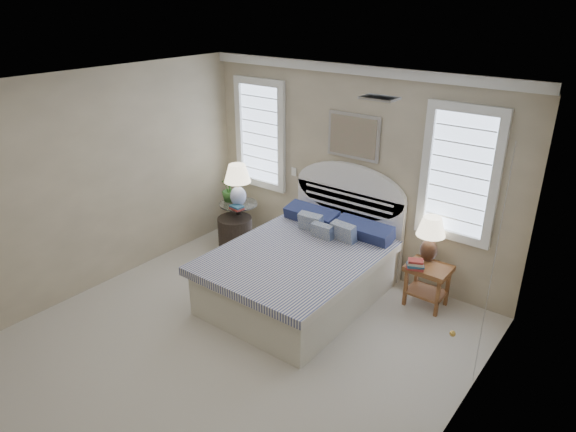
{
  "coord_description": "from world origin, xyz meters",
  "views": [
    {
      "loc": [
        3.21,
        -3.05,
        3.48
      ],
      "look_at": [
        0.09,
        1.0,
        1.25
      ],
      "focal_mm": 32.0,
      "sensor_mm": 36.0,
      "label": 1
    }
  ],
  "objects_px": {
    "bed": "(305,267)",
    "lamp_right": "(431,234)",
    "floor_pot": "(235,232)",
    "side_table_left": "(239,218)",
    "lamp_left": "(238,180)",
    "nightstand_right": "(428,277)"
  },
  "relations": [
    {
      "from": "bed",
      "to": "side_table_left",
      "type": "distance_m",
      "value": 1.75
    },
    {
      "from": "floor_pot",
      "to": "side_table_left",
      "type": "bearing_deg",
      "value": 110.8
    },
    {
      "from": "bed",
      "to": "lamp_left",
      "type": "xyz_separation_m",
      "value": [
        -1.6,
        0.54,
        0.63
      ]
    },
    {
      "from": "bed",
      "to": "nightstand_right",
      "type": "relative_size",
      "value": 4.29
    },
    {
      "from": "nightstand_right",
      "to": "side_table_left",
      "type": "bearing_deg",
      "value": -178.06
    },
    {
      "from": "floor_pot",
      "to": "lamp_left",
      "type": "bearing_deg",
      "value": 91.68
    },
    {
      "from": "side_table_left",
      "to": "lamp_left",
      "type": "bearing_deg",
      "value": -42.72
    },
    {
      "from": "side_table_left",
      "to": "floor_pot",
      "type": "distance_m",
      "value": 0.22
    },
    {
      "from": "bed",
      "to": "floor_pot",
      "type": "xyz_separation_m",
      "value": [
        -1.59,
        0.44,
        -0.16
      ]
    },
    {
      "from": "floor_pot",
      "to": "lamp_right",
      "type": "distance_m",
      "value": 2.91
    },
    {
      "from": "side_table_left",
      "to": "lamp_left",
      "type": "distance_m",
      "value": 0.63
    },
    {
      "from": "bed",
      "to": "lamp_right",
      "type": "relative_size",
      "value": 4.05
    },
    {
      "from": "floor_pot",
      "to": "lamp_right",
      "type": "relative_size",
      "value": 0.9
    },
    {
      "from": "floor_pot",
      "to": "lamp_right",
      "type": "xyz_separation_m",
      "value": [
        2.81,
        0.4,
        0.64
      ]
    },
    {
      "from": "lamp_right",
      "to": "floor_pot",
      "type": "bearing_deg",
      "value": -171.92
    },
    {
      "from": "side_table_left",
      "to": "lamp_right",
      "type": "height_order",
      "value": "lamp_right"
    },
    {
      "from": "bed",
      "to": "nightstand_right",
      "type": "xyz_separation_m",
      "value": [
        1.3,
        0.69,
        0.0
      ]
    },
    {
      "from": "lamp_left",
      "to": "lamp_right",
      "type": "xyz_separation_m",
      "value": [
        2.81,
        0.3,
        -0.14
      ]
    },
    {
      "from": "floor_pot",
      "to": "lamp_left",
      "type": "relative_size",
      "value": 0.8
    },
    {
      "from": "side_table_left",
      "to": "lamp_left",
      "type": "relative_size",
      "value": 1.0
    },
    {
      "from": "bed",
      "to": "lamp_right",
      "type": "xyz_separation_m",
      "value": [
        1.21,
        0.84,
        0.49
      ]
    },
    {
      "from": "bed",
      "to": "nightstand_right",
      "type": "bearing_deg",
      "value": 28.03
    }
  ]
}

